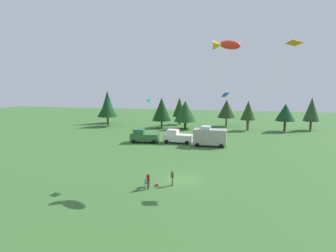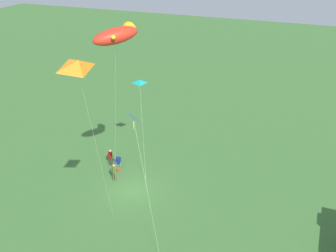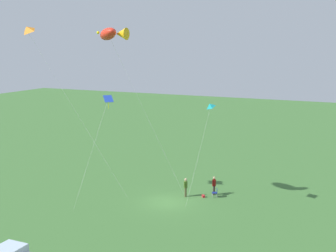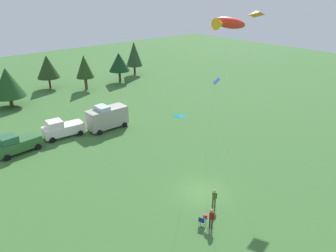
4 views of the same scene
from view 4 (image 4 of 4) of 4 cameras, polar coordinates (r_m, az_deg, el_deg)
ground_plane at (r=31.34m, az=5.97°, el=-11.40°), size 160.00×160.00×0.00m
person_kite_flyer at (r=29.10m, az=8.06°, el=-12.10°), size 0.39×0.53×1.74m
folding_chair at (r=27.33m, az=5.93°, el=-16.04°), size 0.62×0.62×0.82m
person_spectator at (r=26.91m, az=7.55°, el=-15.41°), size 0.35×0.54×1.74m
backpack_on_grass at (r=28.42m, az=6.53°, el=-15.28°), size 0.37×0.39×0.22m
truck_green_flatbed at (r=41.36m, az=-24.89°, el=-2.84°), size 5.18×2.83×2.34m
truck_white_pickup at (r=43.65m, az=-17.99°, el=-0.42°), size 5.19×2.85×2.34m
van_motorhome_grey at (r=44.46m, az=-10.58°, el=1.54°), size 5.40×2.61×3.34m
treeline_distant at (r=59.16m, az=-27.13°, el=7.47°), size 50.89×10.68×8.07m
kite_large_fish at (r=30.55m, az=10.22°, el=17.23°), size 6.95×5.41×15.43m
kite_delta_orange at (r=37.54m, az=15.03°, el=18.44°), size 8.52×4.36×15.58m
kite_delta_teal at (r=24.52m, az=2.19°, el=1.81°), size 2.21×1.75×9.10m
kite_diamond_blue at (r=32.18m, az=8.34°, el=7.19°), size 2.53×3.19×9.64m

